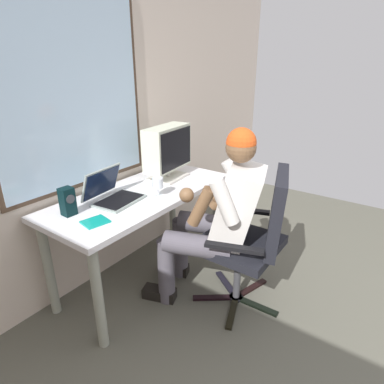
{
  "coord_description": "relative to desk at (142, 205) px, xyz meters",
  "views": [
    {
      "loc": [
        -1.39,
        0.58,
        1.61
      ],
      "look_at": [
        0.3,
        1.77,
        0.78
      ],
      "focal_mm": 30.0,
      "sensor_mm": 36.0,
      "label": 1
    }
  ],
  "objects": [
    {
      "name": "desk_speaker",
      "position": [
        -0.53,
        0.11,
        0.19
      ],
      "size": [
        0.08,
        0.08,
        0.18
      ],
      "color": "black",
      "rests_on": "desk"
    },
    {
      "name": "person_seated",
      "position": [
        0.14,
        -0.56,
        0.03
      ],
      "size": [
        0.68,
        0.89,
        1.26
      ],
      "color": "#54505B",
      "rests_on": "ground"
    },
    {
      "name": "cd_case",
      "position": [
        -0.51,
        -0.11,
        0.11
      ],
      "size": [
        0.16,
        0.15,
        0.01
      ],
      "color": "#0F9788",
      "rests_on": "desk"
    },
    {
      "name": "wine_glass",
      "position": [
        0.02,
        -0.14,
        0.2
      ],
      "size": [
        0.08,
        0.08,
        0.13
      ],
      "color": "silver",
      "rests_on": "desk"
    },
    {
      "name": "wall_rear",
      "position": [
        -0.17,
        0.38,
        0.65
      ],
      "size": [
        5.5,
        0.08,
        2.56
      ],
      "color": "beige",
      "rests_on": "ground"
    },
    {
      "name": "crt_monitor",
      "position": [
        0.36,
        0.04,
        0.35
      ],
      "size": [
        0.46,
        0.26,
        0.42
      ],
      "color": "beige",
      "rests_on": "desk"
    },
    {
      "name": "laptop",
      "position": [
        -0.22,
        0.07,
        0.16
      ],
      "size": [
        0.36,
        0.34,
        0.22
      ],
      "color": "gray",
      "rests_on": "desk"
    },
    {
      "name": "office_chair",
      "position": [
        0.22,
        -0.81,
        -0.06
      ],
      "size": [
        0.68,
        0.61,
        0.99
      ],
      "color": "black",
      "rests_on": "ground"
    },
    {
      "name": "desk",
      "position": [
        0.0,
        0.0,
        0.0
      ],
      "size": [
        1.45,
        0.64,
        0.74
      ],
      "color": "gray",
      "rests_on": "ground"
    }
  ]
}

